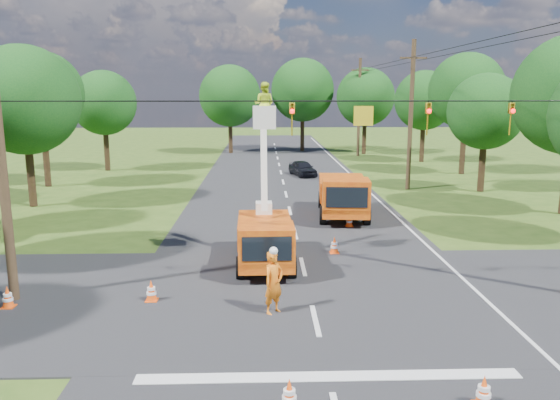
{
  "coord_description": "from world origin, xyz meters",
  "views": [
    {
      "loc": [
        -1.51,
        -14.84,
        6.56
      ],
      "look_at": [
        -0.87,
        5.18,
        2.6
      ],
      "focal_mm": 35.0,
      "sensor_mm": 36.0,
      "label": 1
    }
  ],
  "objects_px": {
    "bucket_truck": "(265,228)",
    "tree_right_e": "(424,100)",
    "ground_worker": "(274,283)",
    "traffic_cone_5": "(8,297)",
    "traffic_cone_1": "(484,391)",
    "tree_far_c": "(365,97)",
    "tree_left_d": "(24,100)",
    "tree_right_c": "(486,112)",
    "distant_car": "(303,168)",
    "tree_right_d": "(467,91)",
    "traffic_cone_2": "(334,245)",
    "pole_right_mid": "(411,114)",
    "traffic_cone_0": "(289,395)",
    "traffic_cone_3": "(349,220)",
    "tree_left_e": "(41,93)",
    "second_truck": "(343,194)",
    "traffic_cone_7": "(357,197)",
    "tree_far_b": "(303,90)",
    "pole_left": "(1,161)",
    "tree_left_f": "(104,103)",
    "tree_far_a": "(230,96)",
    "traffic_cone_4": "(151,291)"
  },
  "relations": [
    {
      "from": "tree_left_f",
      "to": "distant_car",
      "type": "bearing_deg",
      "value": -12.73
    },
    {
      "from": "pole_left",
      "to": "tree_far_a",
      "type": "height_order",
      "value": "tree_far_a"
    },
    {
      "from": "traffic_cone_5",
      "to": "traffic_cone_1",
      "type": "bearing_deg",
      "value": -24.83
    },
    {
      "from": "pole_left",
      "to": "traffic_cone_1",
      "type": "bearing_deg",
      "value": -27.13
    },
    {
      "from": "bucket_truck",
      "to": "tree_right_d",
      "type": "xyz_separation_m",
      "value": [
        16.23,
        23.6,
        5.19
      ]
    },
    {
      "from": "ground_worker",
      "to": "traffic_cone_5",
      "type": "bearing_deg",
      "value": 131.46
    },
    {
      "from": "tree_left_e",
      "to": "tree_right_c",
      "type": "distance_m",
      "value": 30.17
    },
    {
      "from": "tree_left_f",
      "to": "tree_far_b",
      "type": "bearing_deg",
      "value": 40.12
    },
    {
      "from": "second_truck",
      "to": "tree_far_a",
      "type": "relative_size",
      "value": 0.68
    },
    {
      "from": "traffic_cone_1",
      "to": "tree_far_c",
      "type": "height_order",
      "value": "tree_far_c"
    },
    {
      "from": "second_truck",
      "to": "traffic_cone_7",
      "type": "xyz_separation_m",
      "value": [
        1.43,
        3.83,
        -0.87
      ]
    },
    {
      "from": "bucket_truck",
      "to": "tree_right_e",
      "type": "distance_m",
      "value": 35.34
    },
    {
      "from": "tree_left_e",
      "to": "tree_far_b",
      "type": "relative_size",
      "value": 0.91
    },
    {
      "from": "traffic_cone_0",
      "to": "traffic_cone_3",
      "type": "height_order",
      "value": "same"
    },
    {
      "from": "distant_car",
      "to": "tree_far_c",
      "type": "relative_size",
      "value": 0.39
    },
    {
      "from": "tree_right_e",
      "to": "traffic_cone_1",
      "type": "bearing_deg",
      "value": -104.42
    },
    {
      "from": "ground_worker",
      "to": "traffic_cone_1",
      "type": "xyz_separation_m",
      "value": [
        4.34,
        -5.13,
        -0.61
      ]
    },
    {
      "from": "tree_right_e",
      "to": "traffic_cone_5",
      "type": "bearing_deg",
      "value": -123.03
    },
    {
      "from": "bucket_truck",
      "to": "tree_right_d",
      "type": "height_order",
      "value": "tree_right_d"
    },
    {
      "from": "traffic_cone_5",
      "to": "tree_right_d",
      "type": "height_order",
      "value": "tree_right_d"
    },
    {
      "from": "traffic_cone_1",
      "to": "traffic_cone_4",
      "type": "relative_size",
      "value": 1.0
    },
    {
      "from": "bucket_truck",
      "to": "traffic_cone_4",
      "type": "height_order",
      "value": "bucket_truck"
    },
    {
      "from": "tree_far_c",
      "to": "bucket_truck",
      "type": "bearing_deg",
      "value": -105.82
    },
    {
      "from": "tree_right_c",
      "to": "tree_far_b",
      "type": "distance_m",
      "value": 27.97
    },
    {
      "from": "distant_car",
      "to": "tree_right_d",
      "type": "height_order",
      "value": "tree_right_d"
    },
    {
      "from": "bucket_truck",
      "to": "traffic_cone_0",
      "type": "height_order",
      "value": "bucket_truck"
    },
    {
      "from": "traffic_cone_2",
      "to": "pole_right_mid",
      "type": "bearing_deg",
      "value": 65.07
    },
    {
      "from": "second_truck",
      "to": "traffic_cone_0",
      "type": "bearing_deg",
      "value": -96.73
    },
    {
      "from": "traffic_cone_3",
      "to": "traffic_cone_7",
      "type": "xyz_separation_m",
      "value": [
        1.43,
        6.05,
        0.0
      ]
    },
    {
      "from": "second_truck",
      "to": "ground_worker",
      "type": "distance_m",
      "value": 13.48
    },
    {
      "from": "traffic_cone_3",
      "to": "traffic_cone_7",
      "type": "distance_m",
      "value": 6.22
    },
    {
      "from": "traffic_cone_7",
      "to": "tree_far_b",
      "type": "height_order",
      "value": "tree_far_b"
    },
    {
      "from": "tree_right_c",
      "to": "tree_far_c",
      "type": "xyz_separation_m",
      "value": [
        -3.7,
        23.0,
        0.75
      ]
    },
    {
      "from": "traffic_cone_7",
      "to": "tree_right_c",
      "type": "relative_size",
      "value": 0.09
    },
    {
      "from": "bucket_truck",
      "to": "pole_right_mid",
      "type": "relative_size",
      "value": 0.69
    },
    {
      "from": "traffic_cone_2",
      "to": "tree_left_d",
      "type": "distance_m",
      "value": 20.18
    },
    {
      "from": "bucket_truck",
      "to": "tree_left_e",
      "type": "bearing_deg",
      "value": 128.4
    },
    {
      "from": "traffic_cone_4",
      "to": "tree_far_a",
      "type": "height_order",
      "value": "tree_far_a"
    },
    {
      "from": "traffic_cone_5",
      "to": "tree_right_c",
      "type": "xyz_separation_m",
      "value": [
        22.6,
        19.68,
        4.95
      ]
    },
    {
      "from": "ground_worker",
      "to": "tree_right_e",
      "type": "height_order",
      "value": "tree_right_e"
    },
    {
      "from": "tree_left_d",
      "to": "tree_right_d",
      "type": "height_order",
      "value": "tree_right_d"
    },
    {
      "from": "traffic_cone_2",
      "to": "traffic_cone_1",
      "type": "bearing_deg",
      "value": -81.43
    },
    {
      "from": "traffic_cone_1",
      "to": "traffic_cone_2",
      "type": "xyz_separation_m",
      "value": [
        -1.7,
        11.27,
        0.0
      ]
    },
    {
      "from": "bucket_truck",
      "to": "pole_right_mid",
      "type": "distance_m",
      "value": 19.68
    },
    {
      "from": "tree_far_c",
      "to": "traffic_cone_7",
      "type": "bearing_deg",
      "value": -101.25
    },
    {
      "from": "tree_left_d",
      "to": "tree_right_d",
      "type": "xyz_separation_m",
      "value": [
        29.8,
        12.0,
        0.55
      ]
    },
    {
      "from": "traffic_cone_2",
      "to": "tree_right_d",
      "type": "distance_m",
      "value": 26.67
    },
    {
      "from": "tree_left_d",
      "to": "tree_right_c",
      "type": "bearing_deg",
      "value": 8.07
    },
    {
      "from": "pole_left",
      "to": "tree_right_c",
      "type": "xyz_separation_m",
      "value": [
        22.7,
        19.0,
        0.81
      ]
    },
    {
      "from": "tree_right_c",
      "to": "traffic_cone_1",
      "type": "bearing_deg",
      "value": -111.56
    }
  ]
}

